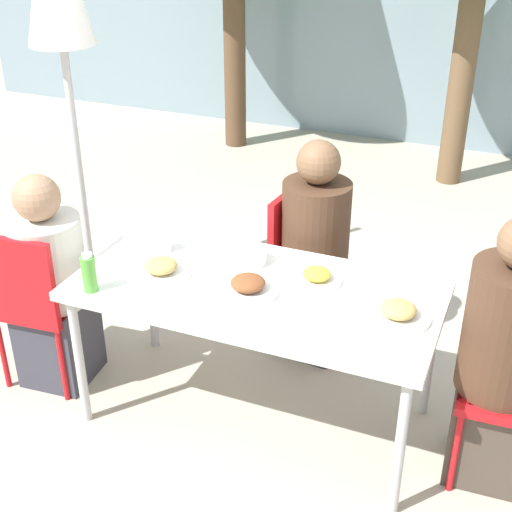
{
  "coord_description": "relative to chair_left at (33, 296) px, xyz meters",
  "views": [
    {
      "loc": [
        1.02,
        -2.48,
        2.33
      ],
      "look_at": [
        0.0,
        0.0,
        0.88
      ],
      "focal_mm": 50.0,
      "sensor_mm": 36.0,
      "label": 1
    }
  ],
  "objects": [
    {
      "name": "ground_plane",
      "position": [
        1.1,
        0.17,
        -0.52
      ],
      "size": [
        24.0,
        24.0,
        0.0
      ],
      "primitive_type": "plane",
      "color": "#B2A893"
    },
    {
      "name": "plate_1",
      "position": [
        1.33,
        0.31,
        0.23
      ],
      "size": [
        0.23,
        0.23,
        0.06
      ],
      "color": "white",
      "rests_on": "dining_table"
    },
    {
      "name": "dining_table",
      "position": [
        1.1,
        0.17,
        0.16
      ],
      "size": [
        1.61,
        0.78,
        0.73
      ],
      "color": "white",
      "rests_on": "ground"
    },
    {
      "name": "plate_3",
      "position": [
        1.08,
        0.11,
        0.24
      ],
      "size": [
        0.27,
        0.27,
        0.07
      ],
      "color": "white",
      "rests_on": "dining_table"
    },
    {
      "name": "salad_bowl",
      "position": [
        0.98,
        0.36,
        0.24
      ],
      "size": [
        0.18,
        0.18,
        0.06
      ],
      "color": "white",
      "rests_on": "dining_table"
    },
    {
      "name": "drinking_cup",
      "position": [
        0.56,
        0.31,
        0.25
      ],
      "size": [
        0.08,
        0.08,
        0.09
      ],
      "color": "white",
      "rests_on": "dining_table"
    },
    {
      "name": "plate_0",
      "position": [
        1.73,
        0.15,
        0.24
      ],
      "size": [
        0.27,
        0.27,
        0.07
      ],
      "color": "white",
      "rests_on": "dining_table"
    },
    {
      "name": "chair_far",
      "position": [
        1.09,
        0.87,
        0.0
      ],
      "size": [
        0.44,
        0.44,
        0.88
      ],
      "rotation": [
        0.0,
        0.0,
        -1.67
      ],
      "color": "red",
      "rests_on": "ground"
    },
    {
      "name": "person_far",
      "position": [
        1.16,
        0.81,
        0.05
      ],
      "size": [
        0.35,
        0.35,
        1.2
      ],
      "rotation": [
        0.0,
        0.0,
        -1.67
      ],
      "color": "#383842",
      "rests_on": "ground"
    },
    {
      "name": "person_left",
      "position": [
        0.04,
        0.08,
        0.0
      ],
      "size": [
        0.36,
        0.36,
        1.12
      ],
      "rotation": [
        0.0,
        0.0,
        0.08
      ],
      "color": "#383842",
      "rests_on": "ground"
    },
    {
      "name": "person_right",
      "position": [
        2.15,
        0.22,
        0.06
      ],
      "size": [
        0.35,
        0.35,
        1.23
      ],
      "rotation": [
        0.0,
        0.0,
        -3.09
      ],
      "color": "#473D33",
      "rests_on": "ground"
    },
    {
      "name": "plate_2",
      "position": [
        0.66,
        0.11,
        0.24
      ],
      "size": [
        0.27,
        0.27,
        0.07
      ],
      "color": "white",
      "rests_on": "dining_table"
    },
    {
      "name": "chair_left",
      "position": [
        0.0,
        0.0,
        0.0
      ],
      "size": [
        0.43,
        0.43,
        0.88
      ],
      "rotation": [
        0.0,
        0.0,
        0.08
      ],
      "color": "red",
      "rests_on": "ground"
    },
    {
      "name": "bottle",
      "position": [
        0.45,
        -0.14,
        0.3
      ],
      "size": [
        0.06,
        0.06,
        0.18
      ],
      "color": "#51A338",
      "rests_on": "dining_table"
    }
  ]
}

